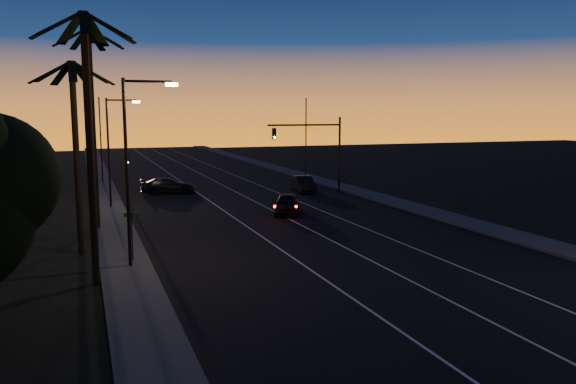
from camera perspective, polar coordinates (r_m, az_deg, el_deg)
name	(u,v)px	position (r m, az deg, el deg)	size (l,w,h in m)	color
road	(278,217)	(39.98, -0.98, -2.60)	(20.00, 170.00, 0.01)	black
sidewalk_left	(114,227)	(37.86, -17.23, -3.46)	(2.40, 170.00, 0.16)	#383835
sidewalk_right	(414,207)	(44.86, 12.65, -1.53)	(2.40, 170.00, 0.16)	#383835
lane_stripe_left	(238,220)	(39.11, -5.14, -2.85)	(0.12, 160.00, 0.01)	silver
lane_stripe_mid	(285,217)	(40.14, -0.31, -2.54)	(0.12, 160.00, 0.01)	silver
lane_stripe_right	(330,214)	(41.45, 4.25, -2.22)	(0.12, 160.00, 0.01)	silver
palm_near	(89,121)	(25.10, -19.60, 6.82)	(4.25, 4.16, 11.53)	black
palm_mid	(75,135)	(31.12, -20.80, 5.41)	(4.25, 4.16, 10.03)	black
palm_far	(92,109)	(37.10, -19.28, 7.94)	(4.25, 4.16, 12.53)	black
streetlight_left_near	(133,158)	(27.27, -15.49, 3.38)	(2.55, 0.26, 9.00)	black
streetlight_left_far	(112,143)	(45.21, -17.41, 4.73)	(2.55, 0.26, 8.50)	black
street_sign	(132,230)	(28.76, -15.58, -3.78)	(0.70, 0.06, 2.60)	black
signal_mast	(316,142)	(51.26, 2.87, 5.13)	(7.10, 0.41, 7.00)	black
signal_post	(128,169)	(47.42, -15.99, 2.30)	(0.28, 0.37, 4.20)	black
far_pole_left	(101,140)	(62.20, -18.49, 4.99)	(0.14, 0.14, 9.00)	black
far_pole_right	(306,138)	(63.83, 1.83, 5.47)	(0.14, 0.14, 9.00)	black
lead_car	(287,204)	(41.27, -0.11, -1.20)	(3.43, 5.14, 1.49)	black
right_car	(303,184)	(52.74, 1.57, 0.82)	(2.13, 4.62, 1.47)	black
cross_car	(168,186)	(52.78, -12.08, 0.63)	(5.19, 2.73, 1.43)	black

